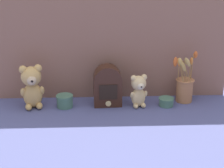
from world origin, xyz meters
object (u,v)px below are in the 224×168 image
teddy_bear_large (32,86)px  decorative_tin_short (166,102)px  flower_vase (185,86)px  decorative_tin_tall (65,101)px  vintage_radio (108,86)px  teddy_bear_medium (139,90)px

teddy_bear_large → decorative_tin_short: 0.82m
flower_vase → decorative_tin_tall: flower_vase is taller
teddy_bear_large → vintage_radio: (0.45, 0.02, -0.01)m
teddy_bear_large → vintage_radio: 0.45m
teddy_bear_medium → decorative_tin_short: teddy_bear_medium is taller
decorative_tin_tall → decorative_tin_short: 0.62m
teddy_bear_large → decorative_tin_short: teddy_bear_large is taller
decorative_tin_tall → vintage_radio: bearing=4.9°
vintage_radio → decorative_tin_tall: vintage_radio is taller
flower_vase → decorative_tin_short: flower_vase is taller
decorative_tin_tall → decorative_tin_short: (0.62, -0.01, -0.01)m
teddy_bear_large → vintage_radio: teddy_bear_large is taller
teddy_bear_medium → vintage_radio: vintage_radio is taller
teddy_bear_medium → decorative_tin_tall: bearing=178.7°
teddy_bear_large → flower_vase: 0.94m
teddy_bear_large → decorative_tin_short: size_ratio=2.87×
vintage_radio → decorative_tin_tall: (-0.26, -0.02, -0.09)m
vintage_radio → decorative_tin_tall: size_ratio=2.46×
teddy_bear_large → flower_vase: flower_vase is taller
vintage_radio → decorative_tin_short: bearing=-4.9°
teddy_bear_large → decorative_tin_tall: size_ratio=2.61×
decorative_tin_tall → teddy_bear_medium: bearing=-1.3°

